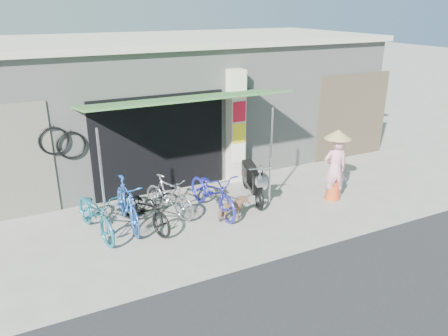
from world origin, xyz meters
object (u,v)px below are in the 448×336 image
moped (252,180)px  nun (335,165)px  bike_black (145,209)px  bike_blue (127,203)px  street_dog (233,209)px  bike_teal (96,213)px  bike_navy (213,192)px  bike_silver (169,196)px

moped → nun: (1.77, -0.94, 0.41)m
bike_black → nun: bearing=-25.4°
bike_blue → moped: bike_blue is taller
street_dog → moped: bearing=-48.8°
bike_teal → bike_blue: bearing=-4.9°
bike_black → street_dog: 1.91m
bike_navy → nun: size_ratio=1.08×
bike_teal → moped: moped is taller
bike_silver → street_dog: (1.16, -0.94, -0.18)m
bike_black → nun: size_ratio=0.97×
moped → nun: size_ratio=1.01×
bike_teal → street_dog: bike_teal is taller
bike_navy → street_dog: (0.20, -0.63, -0.22)m
bike_teal → street_dog: (2.83, -0.73, -0.20)m
bike_black → bike_navy: (1.62, 0.08, 0.05)m
bike_navy → bike_blue: bearing=168.6°
bike_blue → bike_black: 0.42m
bike_black → bike_silver: (0.66, 0.39, 0.02)m
bike_blue → bike_navy: bearing=-4.8°
bike_silver → nun: bearing=-36.8°
bike_teal → street_dog: size_ratio=2.72×
bike_silver → street_dog: bearing=-62.0°
bike_silver → moped: moped is taller
bike_black → street_dog: bearing=-35.0°
bike_silver → moped: (2.15, -0.02, 0.00)m
bike_navy → street_dog: bike_navy is taller
bike_black → street_dog: bike_black is taller
nun → bike_silver: bearing=2.8°
bike_navy → moped: (1.20, 0.28, -0.03)m
bike_silver → bike_navy: size_ratio=0.81×
bike_navy → nun: (2.97, -0.66, 0.37)m
nun → bike_blue: bearing=7.0°
bike_teal → moped: (3.82, 0.18, -0.02)m
bike_teal → moped: bearing=-7.9°
bike_teal → moped: 3.83m
moped → bike_blue: bearing=-162.9°
bike_blue → street_dog: (2.14, -0.80, -0.25)m
bike_blue → street_dog: bike_blue is taller
bike_blue → nun: bearing=-9.3°
bike_silver → bike_navy: 1.00m
bike_black → moped: bearing=-10.9°
bike_black → bike_silver: bearing=12.0°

